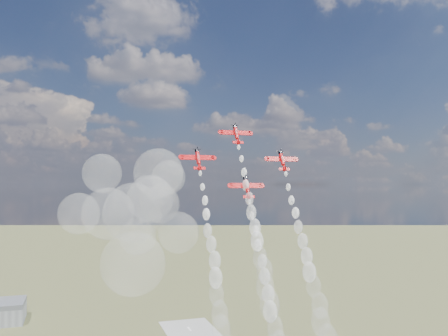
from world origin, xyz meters
name	(u,v)px	position (x,y,z in m)	size (l,w,h in m)	color
plane_lead	(236,134)	(-14.94, 3.76, 103.33)	(10.83, 5.72, 7.06)	red
plane_left	(198,159)	(-29.68, -1.27, 94.32)	(10.83, 5.72, 7.06)	red
plane_right	(282,160)	(-0.20, -1.27, 94.32)	(10.83, 5.72, 7.06)	red
plane_slot	(247,187)	(-14.94, -6.30, 85.31)	(10.83, 5.72, 7.06)	red
smoke_trail_lead	(262,266)	(-15.16, -19.23, 62.33)	(5.50, 29.38, 49.09)	white
smoke_trail_left	(219,307)	(-29.89, -24.17, 53.03)	(5.23, 29.38, 49.97)	white
smoke_trail_right	(317,299)	(-0.18, -24.28, 52.98)	(5.79, 29.09, 49.95)	white
drifted_smoke_cloud	(137,215)	(-45.68, 22.20, 75.42)	(51.33, 35.34, 50.88)	white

